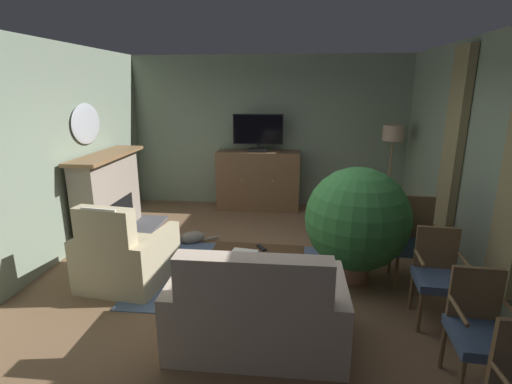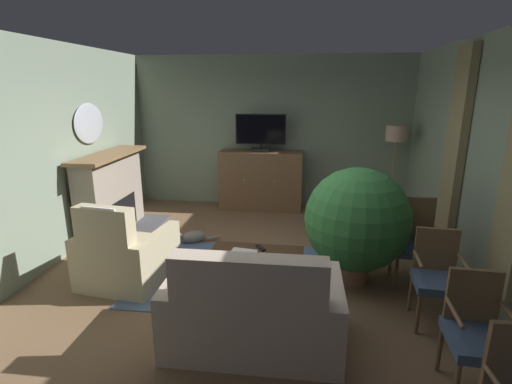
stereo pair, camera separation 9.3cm
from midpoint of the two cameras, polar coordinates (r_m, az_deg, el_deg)
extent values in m
cube|color=brown|center=(4.80, -1.56, -12.75)|extent=(5.73, 6.70, 0.04)
cube|color=gray|center=(7.36, 1.47, 8.89)|extent=(5.73, 0.10, 2.82)
cube|color=gray|center=(5.32, -30.95, 4.18)|extent=(0.10, 6.70, 2.82)
cube|color=gray|center=(4.75, 31.48, 2.99)|extent=(0.10, 6.70, 2.82)
cube|color=#8E7F56|center=(5.44, 26.94, 6.42)|extent=(0.10, 0.44, 2.37)
cube|color=slate|center=(4.84, -3.67, -12.16)|extent=(2.33, 1.84, 0.01)
cube|color=#4C4C51|center=(6.32, -17.96, -5.98)|extent=(0.50, 1.69, 0.04)
cube|color=gray|center=(6.30, -21.54, -0.65)|extent=(0.35, 1.49, 1.24)
cube|color=black|center=(6.32, -20.18, -3.29)|extent=(0.10, 0.84, 0.52)
cube|color=olive|center=(6.15, -21.80, 5.10)|extent=(0.47, 1.65, 0.05)
ellipsoid|color=#B2B7BF|center=(6.21, -24.38, 9.25)|extent=(0.06, 0.79, 0.59)
cube|color=#4A3523|center=(7.32, -0.04, -2.19)|extent=(1.47, 0.41, 0.06)
cube|color=brown|center=(7.18, -0.04, 1.77)|extent=(1.53, 0.47, 1.10)
sphere|color=tan|center=(6.96, -2.51, 1.77)|extent=(0.03, 0.03, 0.03)
sphere|color=tan|center=(6.90, 2.03, 1.67)|extent=(0.03, 0.03, 0.03)
cube|color=black|center=(7.02, -0.08, 6.27)|extent=(0.33, 0.20, 0.06)
cylinder|color=black|center=(7.01, -0.08, 6.84)|extent=(0.04, 0.04, 0.08)
cube|color=black|center=(6.97, -0.08, 9.35)|extent=(0.91, 0.05, 0.54)
cube|color=black|center=(6.94, -0.10, 9.33)|extent=(0.87, 0.01, 0.50)
cube|color=#422B19|center=(4.46, -0.39, -9.19)|extent=(1.09, 0.57, 0.03)
cylinder|color=#422B19|center=(4.71, 5.95, -10.60)|extent=(0.04, 0.04, 0.37)
cylinder|color=#422B19|center=(4.82, -5.83, -9.93)|extent=(0.04, 0.04, 0.37)
cylinder|color=#422B19|center=(4.32, 5.75, -13.11)|extent=(0.04, 0.04, 0.37)
cylinder|color=#422B19|center=(4.45, -7.14, -12.27)|extent=(0.04, 0.04, 0.37)
cube|color=black|center=(4.55, 0.22, -8.33)|extent=(0.13, 0.17, 0.02)
cube|color=silver|center=(4.45, -2.41, -9.01)|extent=(0.33, 0.27, 0.01)
cube|color=#C6B29E|center=(3.64, -0.54, -18.68)|extent=(1.24, 0.90, 0.40)
cube|color=#C6B29E|center=(3.09, -1.30, -14.67)|extent=(1.24, 0.20, 0.59)
cube|color=#C6B29E|center=(3.71, -11.69, -16.31)|extent=(0.15, 0.90, 0.62)
cube|color=#C6B29E|center=(3.58, 11.08, -17.53)|extent=(0.15, 0.90, 0.62)
cube|color=slate|center=(3.34, 4.34, -15.63)|extent=(0.37, 0.14, 0.36)
cube|color=tan|center=(4.86, -18.96, -10.16)|extent=(0.77, 1.00, 0.43)
cube|color=tan|center=(4.39, -22.12, -5.98)|extent=(0.67, 0.27, 0.59)
cube|color=tan|center=(5.03, -22.85, -8.41)|extent=(0.26, 0.92, 0.63)
cube|color=tan|center=(4.63, -14.95, -9.77)|extent=(0.26, 0.92, 0.63)
cube|color=white|center=(4.27, -22.92, -3.82)|extent=(0.40, 0.08, 0.24)
cube|color=#42567A|center=(3.43, 29.94, -18.43)|extent=(0.45, 0.51, 0.08)
cube|color=brown|center=(3.49, 29.23, -13.27)|extent=(0.39, 0.06, 0.47)
cylinder|color=brown|center=(3.35, 27.45, -24.10)|extent=(0.04, 0.04, 0.41)
cylinder|color=brown|center=(3.67, 25.41, -20.05)|extent=(0.04, 0.04, 0.41)
cylinder|color=brown|center=(3.78, 31.02, -19.65)|extent=(0.04, 0.04, 0.41)
cylinder|color=brown|center=(3.25, 27.20, -15.39)|extent=(0.06, 0.39, 0.03)
cube|color=#42567A|center=(4.13, 25.05, -11.88)|extent=(0.48, 0.49, 0.08)
cube|color=brown|center=(4.22, 24.75, -7.77)|extent=(0.40, 0.07, 0.47)
cylinder|color=brown|center=(4.03, 22.60, -16.26)|extent=(0.04, 0.04, 0.41)
cylinder|color=brown|center=(4.13, 27.98, -16.12)|extent=(0.04, 0.04, 0.41)
cylinder|color=brown|center=(4.37, 21.57, -13.59)|extent=(0.04, 0.04, 0.41)
cylinder|color=brown|center=(4.46, 26.51, -13.54)|extent=(0.04, 0.04, 0.41)
cylinder|color=brown|center=(4.10, 28.14, -9.10)|extent=(0.06, 0.36, 0.03)
cylinder|color=brown|center=(3.99, 22.59, -9.07)|extent=(0.06, 0.36, 0.03)
cube|color=#42567A|center=(4.82, 22.06, -7.65)|extent=(0.52, 0.49, 0.08)
cube|color=brown|center=(4.91, 21.86, -3.69)|extent=(0.46, 0.07, 0.56)
cylinder|color=brown|center=(4.69, 19.64, -11.33)|extent=(0.04, 0.04, 0.41)
cylinder|color=brown|center=(4.79, 24.85, -11.31)|extent=(0.04, 0.04, 0.41)
cylinder|color=brown|center=(5.05, 18.86, -9.29)|extent=(0.04, 0.04, 0.41)
cylinder|color=brown|center=(5.14, 23.69, -9.33)|extent=(0.04, 0.04, 0.41)
cylinder|color=brown|center=(4.80, 24.97, -5.25)|extent=(0.05, 0.37, 0.03)
cylinder|color=brown|center=(4.69, 19.61, -5.13)|extent=(0.05, 0.37, 0.03)
cylinder|color=#99664C|center=(4.81, 13.75, -11.28)|extent=(0.35, 0.35, 0.24)
sphere|color=#2D6B33|center=(4.56, 14.27, -3.89)|extent=(1.20, 1.20, 1.20)
cylinder|color=slate|center=(6.07, 13.47, -5.57)|extent=(0.32, 0.32, 0.23)
cylinder|color=brown|center=(5.95, 13.69, -2.30)|extent=(0.06, 0.06, 0.50)
cube|color=#2D6B33|center=(5.95, 16.35, 0.40)|extent=(0.51, 0.14, 0.21)
cube|color=#2D6B33|center=(6.09, 13.76, 0.93)|extent=(0.11, 0.43, 0.18)
cube|color=#2D6B33|center=(5.87, 12.13, 0.50)|extent=(0.36, 0.13, 0.11)
cube|color=#2D6B33|center=(5.63, 14.30, -0.29)|extent=(0.09, 0.49, 0.22)
ellipsoid|color=gray|center=(5.79, -9.88, -6.68)|extent=(0.40, 0.32, 0.18)
sphere|color=gray|center=(5.74, -12.12, -6.69)|extent=(0.14, 0.14, 0.14)
cone|color=gray|center=(5.69, -12.10, -6.23)|extent=(0.04, 0.04, 0.04)
cone|color=gray|center=(5.75, -12.21, -5.98)|extent=(0.04, 0.04, 0.04)
cylinder|color=gray|center=(5.82, -7.06, -6.83)|extent=(0.21, 0.13, 0.05)
cylinder|color=#4C4233|center=(7.22, 18.43, -3.35)|extent=(0.27, 0.27, 0.04)
cylinder|color=olive|center=(7.04, 18.89, 1.76)|extent=(0.03, 0.03, 1.36)
cylinder|color=tan|center=(6.91, 19.47, 8.33)|extent=(0.36, 0.36, 0.26)
camera|label=1|loc=(0.05, -90.56, -0.15)|focal=26.82mm
camera|label=2|loc=(0.05, 89.44, 0.15)|focal=26.82mm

